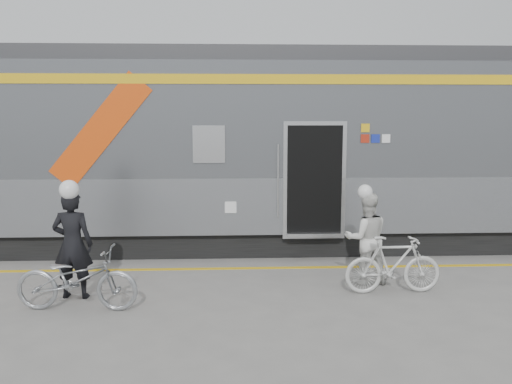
{
  "coord_description": "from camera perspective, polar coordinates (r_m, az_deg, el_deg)",
  "views": [
    {
      "loc": [
        0.33,
        -7.48,
        2.83
      ],
      "look_at": [
        0.74,
        1.6,
        1.5
      ],
      "focal_mm": 38.0,
      "sensor_mm": 36.0,
      "label": 1
    }
  ],
  "objects": [
    {
      "name": "train",
      "position": [
        11.72,
        -5.61,
        4.49
      ],
      "size": [
        24.0,
        3.17,
        4.1
      ],
      "color": "black",
      "rests_on": "ground"
    },
    {
      "name": "safety_strip",
      "position": [
        10.04,
        -4.42,
        -8.05
      ],
      "size": [
        24.0,
        0.12,
        0.01
      ],
      "primitive_type": "cube",
      "color": "gold",
      "rests_on": "ground"
    },
    {
      "name": "bicycle_left",
      "position": [
        8.3,
        -18.33,
        -8.68
      ],
      "size": [
        1.8,
        0.75,
        0.93
      ],
      "primitive_type": "imported",
      "rotation": [
        0.0,
        0.0,
        1.5
      ],
      "color": "#999DA0",
      "rests_on": "ground"
    },
    {
      "name": "helmet_man",
      "position": [
        8.6,
        -19.05,
        1.16
      ],
      "size": [
        0.29,
        0.29,
        0.29
      ],
      "primitive_type": "sphere",
      "color": "white",
      "rests_on": "man"
    },
    {
      "name": "man",
      "position": [
        8.77,
        -18.74,
        -5.24
      ],
      "size": [
        0.64,
        0.45,
        1.68
      ],
      "primitive_type": "imported",
      "rotation": [
        0.0,
        0.0,
        3.07
      ],
      "color": "black",
      "rests_on": "ground"
    },
    {
      "name": "ground",
      "position": [
        8.0,
        -4.91,
        -12.41
      ],
      "size": [
        90.0,
        90.0,
        0.0
      ],
      "primitive_type": "plane",
      "color": "slate",
      "rests_on": "ground"
    },
    {
      "name": "bicycle_right",
      "position": [
        8.87,
        14.23,
        -7.42
      ],
      "size": [
        1.55,
        0.49,
        0.92
      ],
      "primitive_type": "imported",
      "rotation": [
        0.0,
        0.0,
        1.6
      ],
      "color": "beige",
      "rests_on": "ground"
    },
    {
      "name": "woman",
      "position": [
        9.23,
        11.53,
        -4.79
      ],
      "size": [
        0.76,
        0.6,
        1.53
      ],
      "primitive_type": "imported",
      "rotation": [
        0.0,
        0.0,
        3.17
      ],
      "color": "silver",
      "rests_on": "ground"
    },
    {
      "name": "helmet_woman",
      "position": [
        9.07,
        11.69,
        0.66
      ],
      "size": [
        0.24,
        0.24,
        0.24
      ],
      "primitive_type": "sphere",
      "color": "white",
      "rests_on": "woman"
    }
  ]
}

